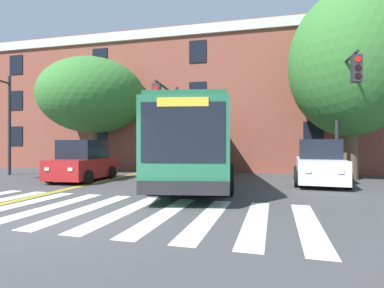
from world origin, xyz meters
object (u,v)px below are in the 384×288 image
car_red_near_lane (83,162)px  street_tree_curbside_large (350,64)px  car_white_far_lane (319,164)px  car_black_behind_bus (231,156)px  city_bus (195,144)px  traffic_light_overhead (169,113)px  street_tree_curbside_small (93,96)px  traffic_light_near_corner (344,97)px

car_red_near_lane → street_tree_curbside_large: bearing=15.7°
car_white_far_lane → street_tree_curbside_large: bearing=49.8°
car_black_behind_bus → street_tree_curbside_large: 10.67m
city_bus → car_red_near_lane: (-5.22, -0.94, -0.86)m
car_white_far_lane → traffic_light_overhead: bearing=178.3°
car_white_far_lane → street_tree_curbside_small: bearing=167.1°
car_black_behind_bus → traffic_light_near_corner: traffic_light_near_corner is taller
city_bus → street_tree_curbside_small: bearing=155.4°
car_black_behind_bus → traffic_light_overhead: (-2.13, -8.77, 2.47)m
city_bus → street_tree_curbside_large: bearing=19.5°
city_bus → traffic_light_near_corner: size_ratio=2.16×
car_black_behind_bus → street_tree_curbside_small: bearing=-142.8°
car_red_near_lane → street_tree_curbside_small: size_ratio=0.42×
city_bus → car_black_behind_bus: city_bus is taller
traffic_light_overhead → street_tree_curbside_large: (8.68, 1.89, 2.38)m
car_red_near_lane → street_tree_curbside_large: street_tree_curbside_large is taller
car_red_near_lane → car_white_far_lane: (10.63, 1.39, -0.01)m
traffic_light_overhead → street_tree_curbside_large: bearing=12.3°
car_red_near_lane → car_white_far_lane: bearing=7.4°
car_red_near_lane → street_tree_curbside_large: size_ratio=0.40×
traffic_light_overhead → car_black_behind_bus: bearing=76.4°
traffic_light_near_corner → car_black_behind_bus: bearing=121.1°
car_white_far_lane → car_black_behind_bus: 10.17m
city_bus → car_red_near_lane: size_ratio=3.29×
city_bus → car_white_far_lane: 5.50m
city_bus → car_white_far_lane: (5.41, 0.45, -0.86)m
street_tree_curbside_large → city_bus: bearing=-160.5°
car_red_near_lane → traffic_light_overhead: traffic_light_overhead is taller
car_red_near_lane → traffic_light_near_corner: (11.53, 0.97, 2.82)m
car_red_near_lane → car_black_behind_bus: size_ratio=0.97×
car_black_behind_bus → traffic_light_near_corner: size_ratio=0.68×
traffic_light_overhead → street_tree_curbside_small: (-5.86, 2.71, 1.48)m
car_black_behind_bus → street_tree_curbside_large: (6.55, -6.89, 4.84)m
street_tree_curbside_small → car_white_far_lane: bearing=-12.9°
car_red_near_lane → traffic_light_overhead: bearing=23.2°
city_bus → traffic_light_overhead: size_ratio=2.51×
car_black_behind_bus → street_tree_curbside_large: street_tree_curbside_large is taller
city_bus → street_tree_curbside_large: (7.18, 2.54, 3.93)m
traffic_light_near_corner → street_tree_curbside_small: size_ratio=0.63×
street_tree_curbside_large → car_red_near_lane: bearing=-164.3°
car_white_far_lane → traffic_light_overhead: size_ratio=0.95×
car_black_behind_bus → car_red_near_lane: bearing=-119.4°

